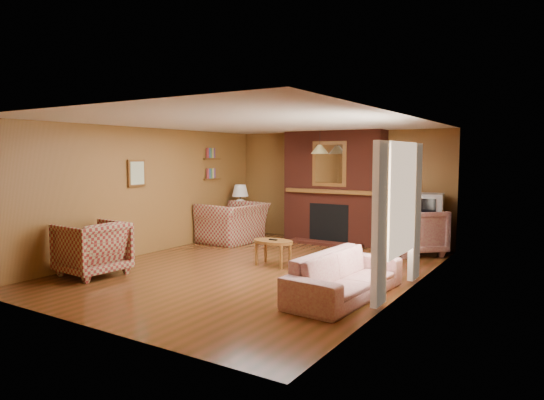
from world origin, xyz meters
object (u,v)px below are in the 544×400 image
Objects in this scene: fireplace at (334,188)px; tv_stand at (427,237)px; floral_sofa at (345,275)px; side_table at (240,224)px; plaid_loveseat at (233,223)px; floral_armchair at (415,231)px; crt_tv at (428,207)px; table_lamp at (240,197)px; coffee_table at (273,244)px; plaid_armchair at (92,248)px.

fireplace is 3.75× the size of tv_stand.
floral_sofa reaches higher than side_table.
plaid_loveseat is at bearing -147.86° from fireplace.
crt_tv is (0.17, 0.17, 0.45)m from floral_armchair.
fireplace is at bearing 14.29° from table_lamp.
fireplace reaches higher than plaid_loveseat.
fireplace reaches higher than side_table.
table_lamp is at bearing -154.89° from plaid_loveseat.
floral_sofa is at bearing -87.55° from tv_stand.
floral_armchair is at bearing 4.49° from floral_sofa.
tv_stand reaches higher than coffee_table.
table_lamp is at bearing 55.71° from floral_sofa.
fireplace reaches higher than tv_stand.
crt_tv reaches higher than floral_sofa.
crt_tv is at bearing 1.62° from floral_sofa.
floral_armchair is 0.52m from crt_tv.
floral_armchair reaches higher than floral_sofa.
side_table reaches higher than coffee_table.
plaid_armchair is 4.20m from table_lamp.
crt_tv reaches higher than plaid_armchair.
fireplace reaches higher than floral_armchair.
crt_tv is (1.94, 2.44, 0.53)m from coffee_table.
table_lamp is 4.16m from crt_tv.
tv_stand is at bearing 51.57° from coffee_table.
coffee_table is 1.15× the size of tv_stand.
fireplace is at bearing 174.70° from crt_tv.
floral_armchair is at bearing 2.48° from side_table.
plaid_armchair is 4.17m from side_table.
tv_stand is (3.90, 0.98, -0.10)m from plaid_loveseat.
plaid_loveseat is 2.08× the size of table_lamp.
coffee_table is at bearing 100.02° from floral_armchair.
floral_sofa is 3.56m from crt_tv.
plaid_armchair is 5.78m from floral_armchair.
floral_sofa is 3.45× the size of side_table.
floral_sofa is 2.07× the size of floral_armchair.
floral_armchair is at bearing 52.09° from coffee_table.
tv_stand reaches higher than side_table.
floral_sofa is at bearing -38.36° from table_lamp.
coffee_table is at bearing 56.44° from plaid_loveseat.
fireplace is at bearing 161.98° from plaid_armchair.
crt_tv is (0.15, 3.51, 0.60)m from floral_sofa.
coffee_table is (2.06, 2.06, -0.05)m from plaid_armchair.
plaid_armchair is at bearing -126.66° from tv_stand.
tv_stand is at bearing 107.46° from plaid_loveseat.
crt_tv is at bearing -87.50° from floral_armchair.
floral_sofa is (1.90, -3.70, -0.89)m from fireplace.
plaid_loveseat is 2.24× the size of side_table.
tv_stand is at bearing -86.59° from floral_armchair.
tv_stand is (4.00, 4.51, -0.10)m from plaid_armchair.
side_table is at bearing -154.89° from plaid_loveseat.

